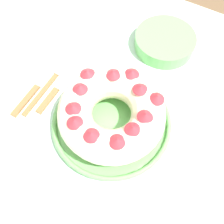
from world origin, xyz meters
TOP-DOWN VIEW (x-y plane):
  - ground_plane at (0.00, 0.00)m, footprint 8.00×8.00m
  - dining_table at (0.00, 0.00)m, footprint 1.49×1.04m
  - serving_dish at (0.01, 0.00)m, footprint 0.30×0.30m
  - bundt_cake at (0.01, 0.00)m, footprint 0.25×0.25m
  - fork at (-0.20, 0.03)m, footprint 0.02×0.21m
  - serving_knife at (-0.23, -0.00)m, footprint 0.02×0.23m
  - cake_knife at (-0.17, 0.02)m, footprint 0.02×0.19m
  - side_bowl at (0.02, 0.30)m, footprint 0.18×0.18m

SIDE VIEW (x-z plane):
  - ground_plane at x=0.00m, z-range 0.00..0.00m
  - dining_table at x=0.00m, z-range 0.29..1.03m
  - serving_knife at x=-0.23m, z-range 0.74..0.75m
  - cake_knife at x=-0.17m, z-range 0.74..0.75m
  - fork at x=-0.20m, z-range 0.74..0.75m
  - serving_dish at x=0.01m, z-range 0.74..0.76m
  - side_bowl at x=0.02m, z-range 0.74..0.78m
  - bundt_cake at x=0.01m, z-range 0.76..0.85m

